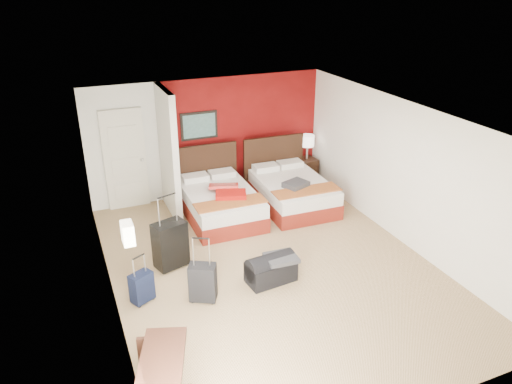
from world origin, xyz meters
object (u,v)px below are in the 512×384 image
nightstand (306,171)px  table_lamp (307,147)px  bed_right (293,193)px  duffel_bag (271,270)px  red_suitcase_open (227,191)px  suitcase_charcoal (203,284)px  bed_left (221,205)px  suitcase_black (170,246)px  desk (165,383)px  suitcase_navy (142,289)px

nightstand → table_lamp: 0.57m
bed_right → duffel_bag: bearing=-121.9°
red_suitcase_open → suitcase_charcoal: bearing=-98.2°
table_lamp → duffel_bag: bearing=-125.8°
bed_left → suitcase_black: suitcase_black is taller
suitcase_charcoal → nightstand: bearing=72.1°
table_lamp → desk: 6.77m
suitcase_charcoal → suitcase_navy: 0.89m
suitcase_black → suitcase_charcoal: 1.10m
nightstand → table_lamp: size_ratio=1.06×
bed_left → suitcase_navy: 2.86m
table_lamp → bed_right: bearing=-130.0°
bed_right → suitcase_black: size_ratio=2.42×
desk → suitcase_navy: bearing=105.7°
bed_right → suitcase_charcoal: 3.55m
bed_left → desk: desk is taller
nightstand → bed_left: bearing=-164.6°
suitcase_charcoal → suitcase_navy: suitcase_charcoal is taller
suitcase_charcoal → bed_right: bearing=69.9°
bed_left → bed_right: bearing=-1.0°
bed_right → suitcase_black: bearing=-153.9°
bed_right → table_lamp: (0.82, 0.98, 0.58)m
bed_left → desk: bearing=-115.6°
suitcase_navy → duffel_bag: suitcase_navy is taller
bed_left → desk: size_ratio=2.05×
suitcase_black → suitcase_navy: bearing=-146.2°
bed_left → duffel_bag: (0.01, -2.35, -0.09)m
suitcase_charcoal → duffel_bag: bearing=31.7°
suitcase_charcoal → suitcase_black: bearing=129.4°
table_lamp → bed_left: bearing=-158.6°
bed_right → table_lamp: table_lamp is taller
bed_right → red_suitcase_open: 1.48m
red_suitcase_open → suitcase_navy: red_suitcase_open is taller
nightstand → suitcase_charcoal: size_ratio=1.02×
suitcase_black → suitcase_navy: 1.00m
nightstand → bed_right: bearing=-136.0°
bed_left → suitcase_black: bearing=-133.7°
bed_right → duffel_bag: (-1.54, -2.29, -0.09)m
suitcase_charcoal → bed_left: bearing=93.5°
red_suitcase_open → suitcase_charcoal: 2.63m
table_lamp → suitcase_navy: 5.31m
suitcase_navy → desk: size_ratio=0.50×
bed_left → suitcase_black: (-1.32, -1.34, 0.11)m
desk → bed_right: bearing=67.9°
duffel_bag → desk: size_ratio=0.83×
bed_left → red_suitcase_open: 0.36m
bed_left → red_suitcase_open: red_suitcase_open is taller
nightstand → suitcase_black: bearing=-154.5°
red_suitcase_open → nightstand: size_ratio=1.34×
bed_right → suitcase_black: suitcase_black is taller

